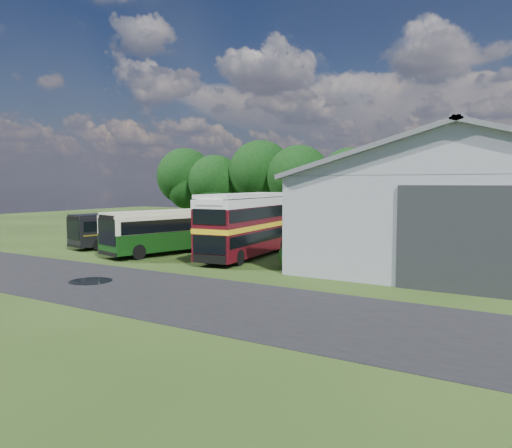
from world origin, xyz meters
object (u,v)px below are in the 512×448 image
Objects in this scene: bus_green_single at (177,230)px; bus_maroon_double at (247,225)px; storage_shed at (489,197)px; bus_dark_single at (131,228)px.

bus_green_single is 5.76m from bus_maroon_double.
bus_maroon_double is (-14.22, -7.49, -1.97)m from storage_shed.
bus_green_single is 1.11× the size of bus_maroon_double.
storage_shed is 2.13× the size of bus_green_single.
storage_shed reaches higher than bus_dark_single.
storage_shed is 2.45× the size of bus_dark_single.
bus_maroon_double is at bearing 10.22° from bus_dark_single.
bus_dark_single is at bearing -176.65° from bus_green_single.
storage_shed is 16.20m from bus_maroon_double.
bus_maroon_double is 11.68m from bus_dark_single.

